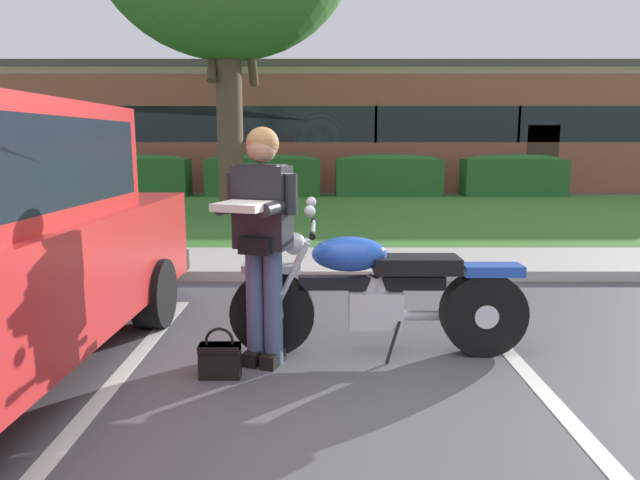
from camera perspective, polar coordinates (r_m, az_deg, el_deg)
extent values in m
plane|color=#4C4C51|center=(3.50, 2.84, -17.39)|extent=(140.00, 140.00, 0.00)
cube|color=#B7B2A8|center=(6.65, 1.31, -3.51)|extent=(60.00, 0.20, 0.12)
cube|color=#B7B2A8|center=(7.48, 1.14, -2.14)|extent=(60.00, 1.50, 0.08)
cube|color=#3D752D|center=(12.35, 0.60, 2.62)|extent=(60.00, 8.38, 0.06)
cube|color=silver|center=(3.93, -21.67, -14.88)|extent=(0.14, 4.40, 0.01)
cube|color=silver|center=(3.95, 22.15, -14.76)|extent=(0.14, 4.40, 0.01)
cylinder|color=black|center=(4.33, -5.06, -7.39)|extent=(0.64, 0.10, 0.64)
cylinder|color=silver|center=(4.33, -5.06, -7.39)|extent=(0.18, 0.12, 0.18)
cylinder|color=black|center=(4.48, 15.93, -7.12)|extent=(0.64, 0.18, 0.64)
cylinder|color=silver|center=(4.48, 15.93, -7.12)|extent=(0.18, 0.20, 0.18)
cube|color=silver|center=(4.24, -5.14, -2.87)|extent=(0.44, 0.14, 0.06)
cube|color=blue|center=(4.41, 16.77, -2.87)|extent=(0.44, 0.20, 0.08)
cylinder|color=silver|center=(4.17, -3.35, -4.07)|extent=(0.31, 0.04, 0.58)
cylinder|color=silver|center=(4.32, -3.23, -3.56)|extent=(0.31, 0.04, 0.58)
sphere|color=silver|center=(4.19, -2.83, -0.37)|extent=(0.17, 0.17, 0.17)
cylinder|color=silver|center=(4.16, -0.92, 1.25)|extent=(0.03, 0.72, 0.03)
cylinder|color=black|center=(3.81, -0.99, 0.43)|extent=(0.04, 0.10, 0.04)
cylinder|color=black|center=(4.52, -0.86, 1.94)|extent=(0.04, 0.10, 0.04)
sphere|color=silver|center=(3.84, -1.29, 2.93)|extent=(0.08, 0.08, 0.08)
sphere|color=silver|center=(4.44, -1.13, 3.88)|extent=(0.08, 0.08, 0.08)
cube|color=black|center=(4.26, 5.01, -4.30)|extent=(1.10, 0.10, 0.10)
ellipsoid|color=blue|center=(4.20, 2.75, -1.41)|extent=(0.56, 0.32, 0.26)
cube|color=black|center=(4.27, 9.45, -2.44)|extent=(0.64, 0.28, 0.12)
cube|color=silver|center=(4.32, 5.37, -6.87)|extent=(0.40, 0.24, 0.28)
cylinder|color=silver|center=(4.27, 4.95, -4.82)|extent=(0.17, 0.12, 0.21)
cylinder|color=silver|center=(4.28, 5.86, -4.82)|extent=(0.17, 0.12, 0.21)
cylinder|color=silver|center=(4.53, 9.88, -7.50)|extent=(0.60, 0.08, 0.08)
cylinder|color=silver|center=(4.57, 12.37, -7.43)|extent=(0.60, 0.08, 0.08)
cylinder|color=black|center=(4.25, 7.17, -10.19)|extent=(0.12, 0.12, 0.30)
cube|color=black|center=(4.21, -5.00, -11.82)|extent=(0.18, 0.26, 0.10)
cube|color=black|center=(4.26, -6.76, -11.55)|extent=(0.18, 0.26, 0.10)
cylinder|color=#47567A|center=(4.10, -4.97, -6.78)|extent=(0.14, 0.14, 0.86)
cylinder|color=#47567A|center=(4.15, -6.75, -6.58)|extent=(0.14, 0.14, 0.86)
cube|color=#232328|center=(3.98, -6.05, 3.30)|extent=(0.43, 0.33, 0.58)
cube|color=#232328|center=(3.96, -6.12, 7.19)|extent=(0.35, 0.29, 0.06)
sphere|color=#A87A5B|center=(3.95, -6.16, 9.22)|extent=(0.21, 0.21, 0.21)
sphere|color=olive|center=(3.97, -6.08, 9.65)|extent=(0.23, 0.23, 0.23)
cube|color=black|center=(3.90, -6.78, -0.56)|extent=(0.24, 0.17, 0.12)
cylinder|color=#232328|center=(3.77, -4.86, 3.26)|extent=(0.20, 0.35, 0.09)
cylinder|color=#232328|center=(3.91, -9.18, 3.40)|extent=(0.20, 0.35, 0.09)
cylinder|color=#232328|center=(3.86, -3.23, 4.64)|extent=(0.10, 0.10, 0.28)
cylinder|color=#232328|center=(4.05, -9.03, 4.77)|extent=(0.10, 0.10, 0.28)
cube|color=beige|center=(3.71, -8.01, 3.40)|extent=(0.41, 0.41, 0.05)
cube|color=black|center=(4.02, -10.29, -11.94)|extent=(0.28, 0.12, 0.24)
cube|color=black|center=(3.98, -10.35, -10.62)|extent=(0.28, 0.13, 0.04)
torus|color=black|center=(3.97, -10.35, -10.06)|extent=(0.20, 0.02, 0.20)
cube|color=black|center=(3.51, -26.54, 6.85)|extent=(0.11, 2.73, 0.55)
cube|color=black|center=(5.00, -28.48, 6.87)|extent=(1.56, 0.28, 0.51)
cube|color=black|center=(6.28, -21.83, -1.85)|extent=(1.90, 0.15, 0.20)
cylinder|color=black|center=(5.14, -16.64, -5.20)|extent=(0.26, 0.61, 0.60)
cylinder|color=brown|center=(12.43, -9.30, 10.58)|extent=(0.55, 0.55, 3.54)
cylinder|color=brown|center=(12.50, -7.23, 18.22)|extent=(0.19, 1.11, 1.30)
cylinder|color=brown|center=(12.61, -11.00, 17.82)|extent=(0.19, 0.80, 1.18)
cube|color=#286028|center=(17.15, -18.09, 5.93)|extent=(2.88, 0.90, 1.10)
ellipsoid|color=#286028|center=(17.12, -18.19, 7.76)|extent=(2.74, 0.84, 0.28)
cube|color=#286028|center=(16.41, -5.97, 6.21)|extent=(3.26, 0.90, 1.10)
ellipsoid|color=#286028|center=(16.38, -6.01, 8.12)|extent=(3.09, 0.84, 0.28)
cube|color=#286028|center=(16.45, 6.67, 6.20)|extent=(3.02, 0.90, 1.10)
ellipsoid|color=#286028|center=(16.42, 6.71, 8.12)|extent=(2.87, 0.84, 0.28)
cube|color=#286028|center=(17.25, 18.69, 5.92)|extent=(2.90, 0.90, 1.10)
ellipsoid|color=#286028|center=(17.23, 18.79, 7.74)|extent=(2.75, 0.84, 0.28)
cube|color=#93513D|center=(22.02, 4.34, 10.77)|extent=(26.05, 8.38, 3.86)
cube|color=#998466|center=(18.01, 5.50, 16.72)|extent=(26.05, 0.10, 0.24)
cube|color=#4C4742|center=(22.14, 4.41, 16.03)|extent=(26.31, 8.46, 0.20)
cube|color=#1E282D|center=(17.88, 5.42, 11.57)|extent=(22.14, 0.06, 1.10)
cube|color=#93513D|center=(19.16, -22.50, 10.76)|extent=(0.08, 0.04, 1.20)
cube|color=#93513D|center=(17.99, -9.06, 11.48)|extent=(0.08, 0.04, 1.20)
cube|color=#93513D|center=(17.87, 5.42, 11.57)|extent=(0.08, 0.04, 1.20)
cube|color=#93513D|center=(18.82, 19.22, 10.98)|extent=(0.08, 0.04, 1.20)
cube|color=#473323|center=(19.11, 21.25, 7.61)|extent=(1.00, 0.08, 2.10)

